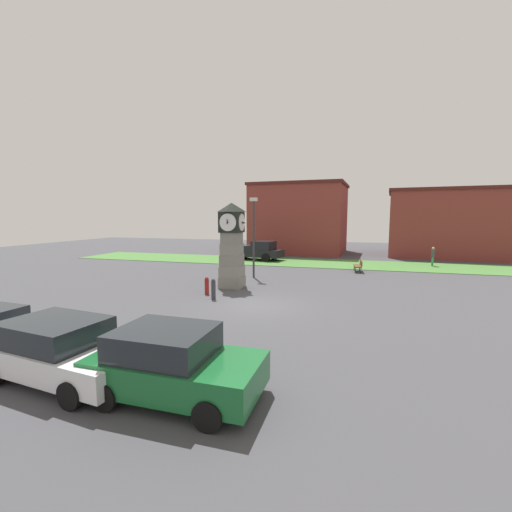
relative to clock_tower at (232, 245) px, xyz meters
name	(u,v)px	position (x,y,z in m)	size (l,w,h in m)	color
ground_plane	(256,305)	(2.53, -3.56, -2.50)	(84.52, 84.52, 0.00)	#424247
clock_tower	(232,245)	(0.00, 0.00, 0.00)	(1.69, 1.60, 4.98)	gray
bollard_near_tower	(207,286)	(-0.67, -2.13, -2.01)	(0.23, 0.23, 0.95)	maroon
bollard_mid_row	(213,289)	(0.13, -3.09, -1.95)	(0.22, 0.22, 1.07)	#333338
car_near_tower	(62,349)	(-0.27, -12.04, -1.72)	(4.60, 2.51, 1.54)	silver
car_by_building	(173,363)	(2.98, -12.06, -1.68)	(3.98, 2.15, 1.63)	#19602D
pickup_truck	(255,250)	(-2.27, 12.65, -1.57)	(5.68, 2.98, 1.85)	black
bench	(359,265)	(7.28, 8.00, -1.97)	(0.64, 1.63, 0.90)	brown
pedestrian_near_bench	(433,255)	(13.25, 12.60, -1.55)	(0.35, 0.45, 1.65)	#338C4C
street_lamp_near_road	(254,231)	(0.31, 3.48, 0.71)	(0.50, 0.24, 5.45)	#333338
warehouse_blue_far	(300,218)	(0.70, 20.87, 1.44)	(10.84, 9.03, 7.86)	maroon
storefront_low_left	(453,223)	(16.74, 21.38, 0.99)	(13.46, 9.93, 6.96)	maroon
grass_verge_far	(339,264)	(5.62, 11.93, -2.48)	(50.71, 6.01, 0.04)	#477A38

